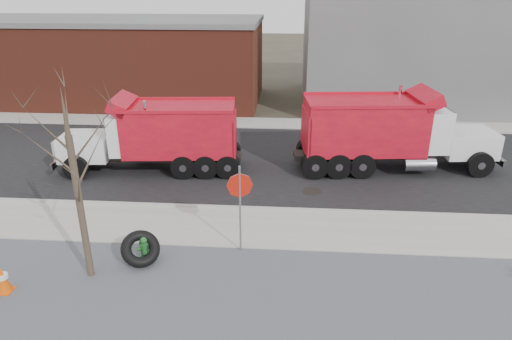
# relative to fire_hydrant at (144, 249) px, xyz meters

# --- Properties ---
(ground) EXTENTS (120.00, 120.00, 0.00)m
(ground) POSITION_rel_fire_hydrant_xyz_m (1.95, 1.76, -0.35)
(ground) COLOR #383328
(ground) RESTS_ON ground
(gravel_verge) EXTENTS (60.00, 5.00, 0.03)m
(gravel_verge) POSITION_rel_fire_hydrant_xyz_m (1.95, -1.74, -0.33)
(gravel_verge) COLOR slate
(gravel_verge) RESTS_ON ground
(sidewalk) EXTENTS (60.00, 2.50, 0.06)m
(sidewalk) POSITION_rel_fire_hydrant_xyz_m (1.95, 2.01, -0.32)
(sidewalk) COLOR #9E9B93
(sidewalk) RESTS_ON ground
(curb) EXTENTS (60.00, 0.15, 0.11)m
(curb) POSITION_rel_fire_hydrant_xyz_m (1.95, 3.31, -0.29)
(curb) COLOR #9E9B93
(curb) RESTS_ON ground
(road) EXTENTS (60.00, 9.40, 0.02)m
(road) POSITION_rel_fire_hydrant_xyz_m (1.95, 8.06, -0.34)
(road) COLOR black
(road) RESTS_ON ground
(far_sidewalk) EXTENTS (60.00, 2.00, 0.06)m
(far_sidewalk) POSITION_rel_fire_hydrant_xyz_m (1.95, 13.76, -0.32)
(far_sidewalk) COLOR #9E9B93
(far_sidewalk) RESTS_ON ground
(building_grey) EXTENTS (12.00, 10.00, 8.00)m
(building_grey) POSITION_rel_fire_hydrant_xyz_m (10.95, 19.76, 3.65)
(building_grey) COLOR slate
(building_grey) RESTS_ON ground
(building_brick) EXTENTS (20.20, 8.20, 5.30)m
(building_brick) POSITION_rel_fire_hydrant_xyz_m (-8.05, 18.76, 2.31)
(building_brick) COLOR maroon
(building_brick) RESTS_ON ground
(bare_tree) EXTENTS (3.20, 3.20, 5.20)m
(bare_tree) POSITION_rel_fire_hydrant_xyz_m (-1.25, -0.84, 2.95)
(bare_tree) COLOR #382D23
(bare_tree) RESTS_ON ground
(fire_hydrant) EXTENTS (0.43, 0.42, 0.76)m
(fire_hydrant) POSITION_rel_fire_hydrant_xyz_m (0.00, 0.00, 0.00)
(fire_hydrant) COLOR #266628
(fire_hydrant) RESTS_ON ground
(truck_tire) EXTENTS (1.45, 1.42, 0.95)m
(truck_tire) POSITION_rel_fire_hydrant_xyz_m (-0.05, -0.18, 0.13)
(truck_tire) COLOR black
(truck_tire) RESTS_ON ground
(stop_sign) EXTENTS (0.73, 0.18, 2.72)m
(stop_sign) POSITION_rel_fire_hydrant_xyz_m (2.68, 0.66, 1.51)
(stop_sign) COLOR gray
(stop_sign) RESTS_ON ground
(traffic_cone_far) EXTENTS (0.40, 0.40, 0.77)m
(traffic_cone_far) POSITION_rel_fire_hydrant_xyz_m (-3.17, -1.70, 0.04)
(traffic_cone_far) COLOR #EB5107
(traffic_cone_far) RESTS_ON ground
(dump_truck_red_a) EXTENTS (8.42, 3.07, 3.37)m
(dump_truck_red_a) POSITION_rel_fire_hydrant_xyz_m (8.12, 7.52, 1.37)
(dump_truck_red_a) COLOR black
(dump_truck_red_a) RESTS_ON ground
(dump_truck_red_b) EXTENTS (7.56, 2.76, 3.17)m
(dump_truck_red_b) POSITION_rel_fire_hydrant_xyz_m (-1.32, 6.66, 1.27)
(dump_truck_red_b) COLOR black
(dump_truck_red_b) RESTS_ON ground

